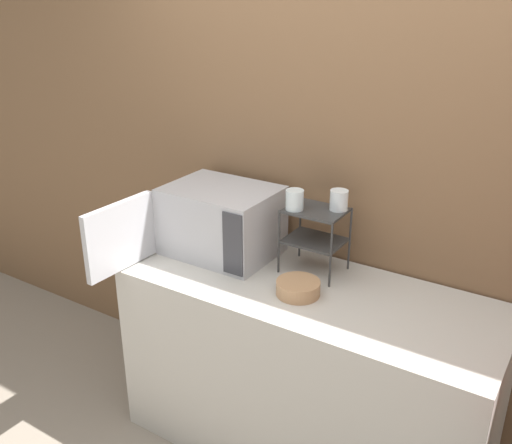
# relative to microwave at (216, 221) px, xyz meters

# --- Properties ---
(wall_back) EXTENTS (8.00, 0.06, 2.60)m
(wall_back) POSITION_rel_microwave_xyz_m (0.55, 0.30, 0.24)
(wall_back) COLOR brown
(wall_back) RESTS_ON ground_plane
(counter) EXTENTS (1.69, 0.67, 0.90)m
(counter) POSITION_rel_microwave_xyz_m (0.55, -0.07, -0.62)
(counter) COLOR #B7B2A8
(counter) RESTS_ON ground_plane
(microwave) EXTENTS (0.56, 0.80, 0.34)m
(microwave) POSITION_rel_microwave_xyz_m (0.00, 0.00, 0.00)
(microwave) COLOR #ADADB2
(microwave) RESTS_ON counter
(dish_rack) EXTENTS (0.27, 0.21, 0.31)m
(dish_rack) POSITION_rel_microwave_xyz_m (0.49, 0.08, 0.05)
(dish_rack) COLOR #333333
(dish_rack) RESTS_ON counter
(glass_front_left) EXTENTS (0.08, 0.08, 0.09)m
(glass_front_left) POSITION_rel_microwave_xyz_m (0.41, 0.03, 0.18)
(glass_front_left) COLOR silver
(glass_front_left) RESTS_ON dish_rack
(glass_back_right) EXTENTS (0.08, 0.08, 0.09)m
(glass_back_right) POSITION_rel_microwave_xyz_m (0.58, 0.13, 0.18)
(glass_back_right) COLOR silver
(glass_back_right) RESTS_ON dish_rack
(bowl) EXTENTS (0.19, 0.19, 0.06)m
(bowl) POSITION_rel_microwave_xyz_m (0.54, -0.15, -0.14)
(bowl) COLOR #AD7F56
(bowl) RESTS_ON counter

